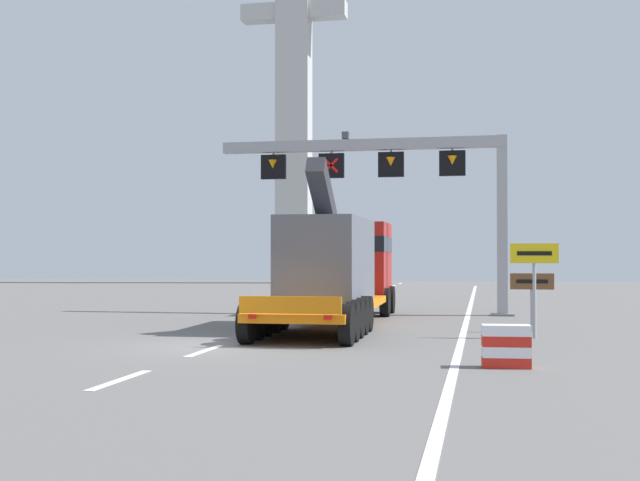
# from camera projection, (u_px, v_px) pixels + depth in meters

# --- Properties ---
(ground) EXTENTS (112.00, 112.00, 0.00)m
(ground) POSITION_uv_depth(u_px,v_px,m) (217.00, 346.00, 21.64)
(ground) COLOR slate
(lane_markings) EXTENTS (0.20, 56.52, 0.01)m
(lane_markings) POSITION_uv_depth(u_px,v_px,m) (348.00, 302.00, 42.19)
(lane_markings) COLOR silver
(lane_markings) RESTS_ON ground
(edge_line_right) EXTENTS (0.20, 63.00, 0.01)m
(edge_line_right) POSITION_uv_depth(u_px,v_px,m) (468.00, 316.00, 32.21)
(edge_line_right) COLOR silver
(edge_line_right) RESTS_ON ground
(overhead_lane_gantry) EXTENTS (11.82, 0.90, 7.37)m
(overhead_lane_gantry) POSITION_uv_depth(u_px,v_px,m) (397.00, 171.00, 33.45)
(overhead_lane_gantry) COLOR #9EA0A5
(overhead_lane_gantry) RESTS_ON ground
(heavy_haul_truck_orange) EXTENTS (3.18, 14.09, 5.30)m
(heavy_haul_truck_orange) POSITION_uv_depth(u_px,v_px,m) (340.00, 266.00, 29.21)
(heavy_haul_truck_orange) COLOR orange
(heavy_haul_truck_orange) RESTS_ON ground
(exit_sign_yellow) EXTENTS (1.34, 0.15, 2.70)m
(exit_sign_yellow) POSITION_uv_depth(u_px,v_px,m) (534.00, 267.00, 23.67)
(exit_sign_yellow) COLOR #9EA0A5
(exit_sign_yellow) RESTS_ON ground
(tourist_info_sign_brown) EXTENTS (1.31, 0.15, 1.81)m
(tourist_info_sign_brown) POSITION_uv_depth(u_px,v_px,m) (532.00, 288.00, 25.51)
(tourist_info_sign_brown) COLOR #9EA0A5
(tourist_info_sign_brown) RESTS_ON ground
(crash_barrier_striped) EXTENTS (1.03, 0.56, 0.90)m
(crash_barrier_striped) POSITION_uv_depth(u_px,v_px,m) (506.00, 346.00, 17.53)
(crash_barrier_striped) COLOR red
(crash_barrier_striped) RESTS_ON ground
(bridge_pylon_distant) EXTENTS (9.00, 2.00, 37.17)m
(bridge_pylon_distant) POSITION_uv_depth(u_px,v_px,m) (294.00, 59.00, 70.68)
(bridge_pylon_distant) COLOR #B7B7B2
(bridge_pylon_distant) RESTS_ON ground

